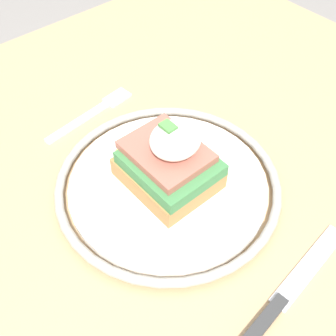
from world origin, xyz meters
The scene contains 5 objects.
dining_table centered at (0.00, 0.00, 0.64)m, with size 0.84×0.87×0.77m.
plate centered at (-0.02, -0.01, 0.78)m, with size 0.25×0.25×0.02m.
sandwich centered at (-0.02, -0.01, 0.82)m, with size 0.13×0.08×0.08m.
fork centered at (-0.19, -0.01, 0.78)m, with size 0.03×0.14×0.00m.
knife centered at (0.15, -0.03, 0.78)m, with size 0.03×0.19×0.01m.
Camera 1 is at (0.20, -0.21, 1.15)m, focal length 45.00 mm.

